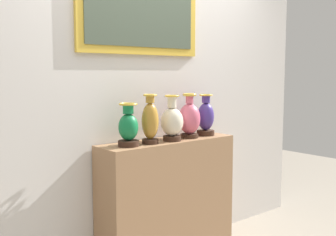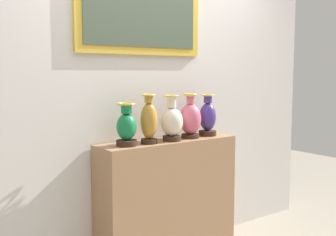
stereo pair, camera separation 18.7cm
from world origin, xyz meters
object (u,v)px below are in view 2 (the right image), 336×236
at_px(vase_ivory, 172,122).
at_px(vase_indigo, 208,118).
at_px(vase_emerald, 126,127).
at_px(vase_ochre, 149,121).
at_px(vase_rose, 190,119).

height_order(vase_ivory, vase_indigo, vase_ivory).
distance_m(vase_emerald, vase_ochre, 0.19).
bearing_deg(vase_ivory, vase_rose, 7.62).
bearing_deg(vase_indigo, vase_rose, -176.04).
distance_m(vase_rose, vase_indigo, 0.20).
distance_m(vase_emerald, vase_indigo, 0.82).
relative_size(vase_emerald, vase_ivory, 0.87).
relative_size(vase_rose, vase_indigo, 1.04).
height_order(vase_emerald, vase_rose, vase_rose).
bearing_deg(vase_indigo, vase_ochre, -176.51).
relative_size(vase_emerald, vase_indigo, 0.90).
relative_size(vase_emerald, vase_rose, 0.86).
bearing_deg(vase_ochre, vase_rose, 3.27).
bearing_deg(vase_indigo, vase_emerald, -178.51).
relative_size(vase_ivory, vase_indigo, 1.03).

